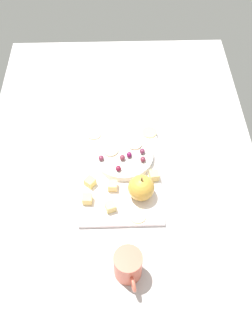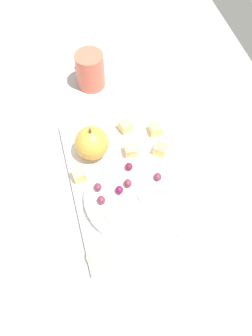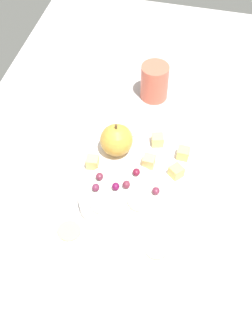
# 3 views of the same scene
# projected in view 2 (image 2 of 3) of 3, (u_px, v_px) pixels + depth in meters

# --- Properties ---
(table) EXTENTS (1.43, 0.87, 0.04)m
(table) POSITION_uv_depth(u_px,v_px,m) (122.00, 169.00, 0.83)
(table) COLOR #B7B2B2
(table) RESTS_ON ground
(platter) EXTENTS (0.37, 0.24, 0.01)m
(platter) POSITION_uv_depth(u_px,v_px,m) (127.00, 181.00, 0.78)
(platter) COLOR white
(platter) RESTS_ON table
(serving_dish) EXTENTS (0.19, 0.19, 0.02)m
(serving_dish) POSITION_uv_depth(u_px,v_px,m) (129.00, 198.00, 0.74)
(serving_dish) COLOR silver
(serving_dish) RESTS_ON platter
(apple_whole) EXTENTS (0.08, 0.08, 0.08)m
(apple_whole) POSITION_uv_depth(u_px,v_px,m) (92.00, 143.00, 0.78)
(apple_whole) COLOR gold
(apple_whole) RESTS_ON platter
(apple_stem) EXTENTS (0.01, 0.01, 0.01)m
(apple_stem) POSITION_uv_depth(u_px,v_px,m) (90.00, 131.00, 0.74)
(apple_stem) COLOR brown
(apple_stem) RESTS_ON apple_whole
(cheese_cube_0) EXTENTS (0.03, 0.03, 0.03)m
(cheese_cube_0) POSITION_uv_depth(u_px,v_px,m) (126.00, 126.00, 0.84)
(cheese_cube_0) COLOR #E2C873
(cheese_cube_0) RESTS_ON platter
(cheese_cube_1) EXTENTS (0.03, 0.03, 0.03)m
(cheese_cube_1) POSITION_uv_depth(u_px,v_px,m) (79.00, 175.00, 0.77)
(cheese_cube_1) COLOR #ECCC76
(cheese_cube_1) RESTS_ON platter
(cheese_cube_2) EXTENTS (0.03, 0.03, 0.03)m
(cheese_cube_2) POSITION_uv_depth(u_px,v_px,m) (156.00, 129.00, 0.83)
(cheese_cube_2) COLOR #EFC86E
(cheese_cube_2) RESTS_ON platter
(cheese_cube_3) EXTENTS (0.03, 0.03, 0.03)m
(cheese_cube_3) POSITION_uv_depth(u_px,v_px,m) (131.00, 150.00, 0.80)
(cheese_cube_3) COLOR #EDC177
(cheese_cube_3) RESTS_ON platter
(cheese_cube_4) EXTENTS (0.04, 0.04, 0.03)m
(cheese_cube_4) POSITION_uv_depth(u_px,v_px,m) (160.00, 148.00, 0.80)
(cheese_cube_4) COLOR #E5CB69
(cheese_cube_4) RESTS_ON platter
(cracker_0) EXTENTS (0.05, 0.05, 0.00)m
(cracker_0) POSITION_uv_depth(u_px,v_px,m) (99.00, 255.00, 0.69)
(cracker_0) COLOR #D8C67C
(cracker_0) RESTS_ON platter
(cracker_1) EXTENTS (0.05, 0.05, 0.00)m
(cracker_1) POSITION_uv_depth(u_px,v_px,m) (188.00, 231.00, 0.71)
(cracker_1) COLOR #D9B38D
(cracker_1) RESTS_ON platter
(cracker_2) EXTENTS (0.05, 0.05, 0.00)m
(cracker_2) POSITION_uv_depth(u_px,v_px,m) (92.00, 128.00, 0.85)
(cracker_2) COLOR #E4BD8C
(cracker_2) RESTS_ON platter
(grape_0) EXTENTS (0.02, 0.02, 0.02)m
(grape_0) POSITION_uv_depth(u_px,v_px,m) (101.00, 200.00, 0.72)
(grape_0) COLOR #6A2843
(grape_0) RESTS_ON serving_dish
(grape_1) EXTENTS (0.02, 0.02, 0.02)m
(grape_1) POSITION_uv_depth(u_px,v_px,m) (129.00, 167.00, 0.76)
(grape_1) COLOR maroon
(grape_1) RESTS_ON serving_dish
(grape_2) EXTENTS (0.02, 0.02, 0.02)m
(grape_2) POSITION_uv_depth(u_px,v_px,m) (119.00, 190.00, 0.73)
(grape_2) COLOR #671342
(grape_2) RESTS_ON serving_dish
(grape_3) EXTENTS (0.02, 0.02, 0.02)m
(grape_3) POSITION_uv_depth(u_px,v_px,m) (128.00, 183.00, 0.74)
(grape_3) COLOR maroon
(grape_3) RESTS_ON serving_dish
(grape_4) EXTENTS (0.02, 0.02, 0.02)m
(grape_4) POSITION_uv_depth(u_px,v_px,m) (158.00, 177.00, 0.75)
(grape_4) COLOR maroon
(grape_4) RESTS_ON serving_dish
(grape_5) EXTENTS (0.02, 0.02, 0.02)m
(grape_5) POSITION_uv_depth(u_px,v_px,m) (98.00, 187.00, 0.73)
(grape_5) COLOR maroon
(grape_5) RESTS_ON serving_dish
(apple_slice_0) EXTENTS (0.05, 0.05, 0.01)m
(apple_slice_0) POSITION_uv_depth(u_px,v_px,m) (149.00, 195.00, 0.73)
(apple_slice_0) COLOR beige
(apple_slice_0) RESTS_ON serving_dish
(apple_slice_1) EXTENTS (0.05, 0.05, 0.01)m
(apple_slice_1) POSITION_uv_depth(u_px,v_px,m) (117.00, 214.00, 0.71)
(apple_slice_1) COLOR beige
(apple_slice_1) RESTS_ON serving_dish
(cup) EXTENTS (0.10, 0.07, 0.10)m
(cup) POSITION_uv_depth(u_px,v_px,m) (90.00, 70.00, 0.90)
(cup) COLOR #DA624B
(cup) RESTS_ON table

